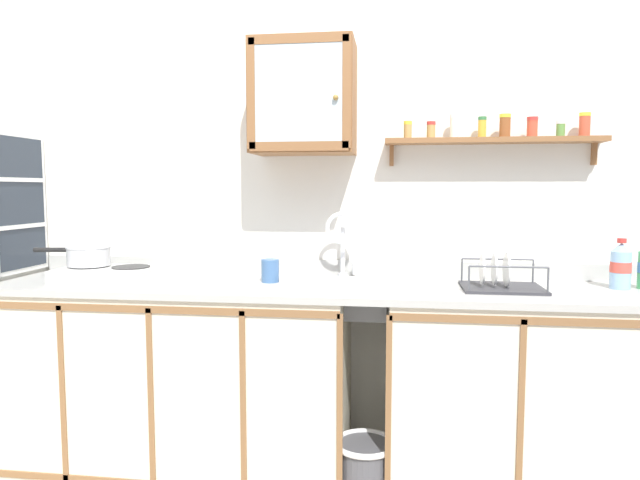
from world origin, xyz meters
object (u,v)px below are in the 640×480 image
object	(u,v)px
mug	(270,270)
wall_cabinet	(304,98)
trash_bin	(365,476)
bottle_water_blue_2	(621,266)
dish_rack	(500,282)
hot_plate_stove	(108,274)
saucepan	(88,255)
sink	(339,289)

from	to	relation	value
mug	wall_cabinet	bearing A→B (deg)	28.88
mug	trash_bin	xyz separation A→B (m)	(0.46, -0.24, -0.85)
bottle_water_blue_2	dish_rack	bearing A→B (deg)	-171.20
wall_cabinet	trash_bin	distance (m)	1.71
hot_plate_stove	saucepan	world-z (taller)	saucepan
trash_bin	hot_plate_stove	bearing A→B (deg)	172.07
wall_cabinet	hot_plate_stove	bearing A→B (deg)	-170.89
saucepan	wall_cabinet	xyz separation A→B (m)	(1.03, 0.13, 0.74)
hot_plate_stove	saucepan	distance (m)	0.14
sink	mug	size ratio (longest dim) A/B	4.30
sink	mug	distance (m)	0.33
wall_cabinet	dish_rack	bearing A→B (deg)	-8.88
hot_plate_stove	wall_cabinet	size ratio (longest dim) A/B	0.85
dish_rack	wall_cabinet	xyz separation A→B (m)	(-0.88, 0.14, 0.82)
sink	saucepan	size ratio (longest dim) A/B	1.43
hot_plate_stove	bottle_water_blue_2	size ratio (longest dim) A/B	2.00
hot_plate_stove	dish_rack	xyz separation A→B (m)	(1.80, 0.01, 0.00)
saucepan	dish_rack	bearing A→B (deg)	-0.37
wall_cabinet	sink	bearing A→B (deg)	-29.17
sink	bottle_water_blue_2	bearing A→B (deg)	1.88
wall_cabinet	bottle_water_blue_2	bearing A→B (deg)	-2.35
mug	trash_bin	bearing A→B (deg)	-27.28
sink	dish_rack	bearing A→B (deg)	-3.24
hot_plate_stove	trash_bin	size ratio (longest dim) A/B	1.33
saucepan	dish_rack	size ratio (longest dim) A/B	1.08
bottle_water_blue_2	mug	size ratio (longest dim) A/B	1.81
bottle_water_blue_2	dish_rack	distance (m)	0.53
bottle_water_blue_2	trash_bin	bearing A→B (deg)	-166.49
saucepan	bottle_water_blue_2	xyz separation A→B (m)	(2.43, 0.07, -0.02)
dish_rack	wall_cabinet	size ratio (longest dim) A/B	0.66
bottle_water_blue_2	wall_cabinet	bearing A→B (deg)	177.65
sink	mug	world-z (taller)	sink
saucepan	sink	bearing A→B (deg)	1.31
dish_rack	mug	xyz separation A→B (m)	(-1.03, 0.06, 0.02)
trash_bin	mug	bearing A→B (deg)	152.72
hot_plate_stove	bottle_water_blue_2	distance (m)	2.32
mug	trash_bin	world-z (taller)	mug
mug	wall_cabinet	world-z (taller)	wall_cabinet
hot_plate_stove	wall_cabinet	world-z (taller)	wall_cabinet
bottle_water_blue_2	mug	bearing A→B (deg)	-179.11
mug	wall_cabinet	size ratio (longest dim) A/B	0.24
mug	trash_bin	size ratio (longest dim) A/B	0.37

